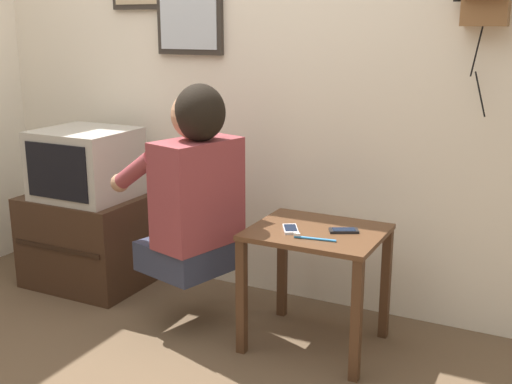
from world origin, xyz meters
The scene contains 8 objects.
wall_back centered at (0.00, 1.21, 1.27)m, with size 6.80×0.05×2.55m.
side_table centered at (0.53, 0.72, 0.44)m, with size 0.57×0.48×0.55m.
person centered at (-0.04, 0.63, 0.70)m, with size 0.59×0.52×0.88m.
tv_stand centered at (-0.87, 0.84, 0.25)m, with size 0.64×0.51×0.51m.
television centered at (-0.84, 0.82, 0.69)m, with size 0.48×0.45×0.37m.
cell_phone_held centered at (0.43, 0.67, 0.55)m, with size 0.11×0.14×0.01m.
cell_phone_spare centered at (0.64, 0.75, 0.55)m, with size 0.14×0.11×0.01m.
toothbrush centered at (0.56, 0.59, 0.55)m, with size 0.18×0.04×0.02m.
Camera 1 is at (1.48, -1.76, 1.41)m, focal length 45.00 mm.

